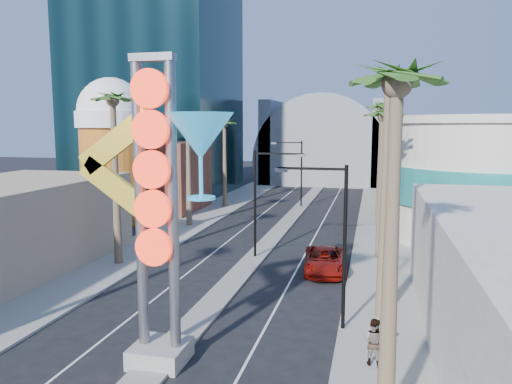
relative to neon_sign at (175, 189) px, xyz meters
name	(u,v)px	position (x,y,z in m)	size (l,w,h in m)	color
sidewalk_west	(202,216)	(-10.32, 32.04, -7.23)	(5.00, 100.00, 0.15)	gray
sidewalk_east	(383,224)	(8.68, 32.04, -7.23)	(5.00, 100.00, 0.15)	gray
median	(293,215)	(-0.82, 35.04, -7.23)	(1.60, 84.00, 0.15)	gray
hotel_tower	(155,16)	(-22.82, 49.04, 17.69)	(20.00, 20.00, 50.00)	black
brick_filler_west	(157,176)	(-16.82, 35.04, -3.31)	(10.00, 10.00, 8.00)	brown
filler_east	(438,166)	(15.18, 45.04, -2.31)	(10.00, 20.00, 10.00)	tan
beer_mug	(113,145)	(-17.82, 27.04, 0.54)	(7.00, 7.00, 14.50)	#B65818
turquoise_building	(490,180)	(17.18, 27.04, -2.06)	(16.60, 16.60, 10.60)	#BFB5A2
canopy	(324,157)	(-0.82, 69.04, -3.00)	(22.00, 16.00, 22.00)	slate
neon_sign	(175,189)	(0.00, 0.00, 0.00)	(6.53, 2.60, 12.55)	gray
streetlight_0	(262,193)	(-0.27, 17.04, -2.43)	(3.79, 0.25, 8.00)	black
streetlight_1	(297,167)	(-1.36, 41.04, -2.43)	(3.79, 0.25, 8.00)	black
streetlight_2	(335,232)	(5.91, 5.04, -2.47)	(3.45, 0.25, 8.00)	black
palm_1	(113,110)	(-9.82, 13.04, 3.52)	(2.40, 2.40, 12.70)	brown
palm_2	(188,129)	(-9.82, 27.04, 2.17)	(2.40, 2.40, 11.20)	brown
palm_3	(224,128)	(-9.82, 39.04, 2.17)	(2.40, 2.40, 11.20)	brown
palm_4	(396,105)	(8.18, -2.96, 3.07)	(2.40, 2.40, 12.20)	brown
palm_5	(388,95)	(8.18, 7.04, 3.96)	(2.40, 2.40, 13.20)	brown
palm_6	(383,124)	(8.18, 19.04, 2.62)	(2.40, 2.40, 11.70)	brown
palm_7	(382,115)	(8.18, 31.04, 3.52)	(2.40, 2.40, 12.70)	brown
red_pickup	(325,260)	(4.59, 14.62, -6.50)	(2.69, 5.84, 1.62)	maroon
pedestrian_b	(374,342)	(7.81, 1.59, -6.18)	(0.95, 0.74, 1.94)	gray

